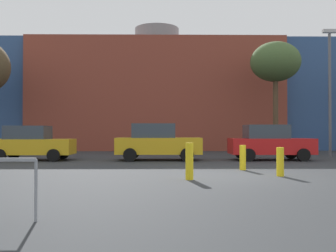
{
  "coord_description": "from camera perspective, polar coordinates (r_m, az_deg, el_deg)",
  "views": [
    {
      "loc": [
        -2.38,
        -12.59,
        1.45
      ],
      "look_at": [
        -2.13,
        7.41,
        1.76
      ],
      "focal_mm": 40.81,
      "sensor_mm": 36.0,
      "label": 1
    }
  ],
  "objects": [
    {
      "name": "bollard_yellow_2",
      "position": [
        14.86,
        11.1,
        -4.65
      ],
      "size": [
        0.24,
        0.24,
        0.95
      ],
      "primitive_type": "cylinder",
      "color": "yellow",
      "rests_on": "ground_plane"
    },
    {
      "name": "street_lamp",
      "position": [
        24.34,
        23.01,
        5.79
      ],
      "size": [
        0.8,
        0.24,
        7.46
      ],
      "color": "#59595E",
      "rests_on": "ground_plane"
    },
    {
      "name": "parked_car_2",
      "position": [
        20.36,
        14.92,
        -2.4
      ],
      "size": [
        4.2,
        2.06,
        1.82
      ],
      "color": "red",
      "rests_on": "ground_plane"
    },
    {
      "name": "bare_tree_0",
      "position": [
        26.98,
        15.74,
        9.07
      ],
      "size": [
        3.34,
        3.34,
        7.51
      ],
      "color": "brown",
      "rests_on": "ground_plane"
    },
    {
      "name": "building_backdrop",
      "position": [
        34.88,
        -1.67,
        4.11
      ],
      "size": [
        39.87,
        11.57,
        10.89
      ],
      "color": "brown",
      "rests_on": "ground_plane"
    },
    {
      "name": "parked_car_1",
      "position": [
        19.61,
        -1.59,
        -2.41
      ],
      "size": [
        4.34,
        2.13,
        1.88
      ],
      "color": "gold",
      "rests_on": "ground_plane"
    },
    {
      "name": "bollard_yellow_1",
      "position": [
        11.66,
        3.22,
        -5.27
      ],
      "size": [
        0.24,
        0.24,
        1.12
      ],
      "primitive_type": "cylinder",
      "color": "yellow",
      "rests_on": "ground_plane"
    },
    {
      "name": "bollard_yellow_0",
      "position": [
        13.08,
        16.41,
        -5.15
      ],
      "size": [
        0.24,
        0.24,
        0.95
      ],
      "primitive_type": "cylinder",
      "color": "yellow",
      "rests_on": "ground_plane"
    },
    {
      "name": "parked_car_0",
      "position": [
        20.73,
        -19.7,
        -2.43
      ],
      "size": [
        4.08,
        2.0,
        1.77
      ],
      "color": "gold",
      "rests_on": "ground_plane"
    },
    {
      "name": "ground_plane",
      "position": [
        12.89,
        10.02,
        -7.34
      ],
      "size": [
        200.0,
        200.0,
        0.0
      ],
      "primitive_type": "plane",
      "color": "#2D3033"
    }
  ]
}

